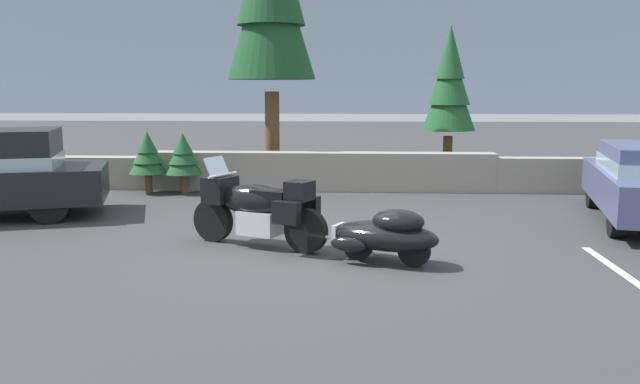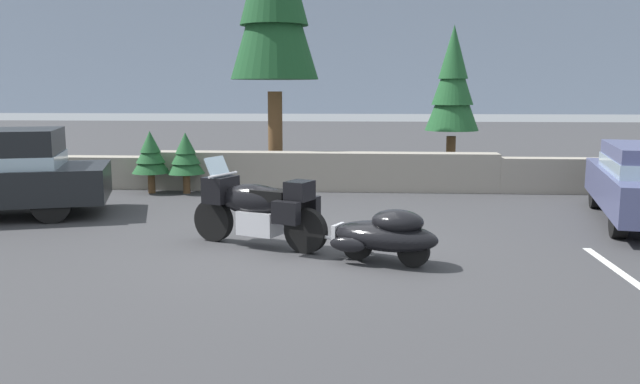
{
  "view_description": "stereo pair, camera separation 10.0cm",
  "coord_description": "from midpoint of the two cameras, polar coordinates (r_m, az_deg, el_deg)",
  "views": [
    {
      "loc": [
        0.8,
        -9.51,
        2.35
      ],
      "look_at": [
        0.25,
        0.07,
        0.85
      ],
      "focal_mm": 36.83,
      "sensor_mm": 36.0,
      "label": 1
    },
    {
      "loc": [
        0.9,
        -9.51,
        2.35
      ],
      "look_at": [
        0.25,
        0.07,
        0.85
      ],
      "focal_mm": 36.83,
      "sensor_mm": 36.0,
      "label": 2
    }
  ],
  "objects": [
    {
      "name": "car_shaped_trailer",
      "position": [
        8.97,
        5.45,
        -3.64
      ],
      "size": [
        2.16,
        1.25,
        0.76
      ],
      "color": "black",
      "rests_on": "ground"
    },
    {
      "name": "pine_sapling_near",
      "position": [
        15.23,
        -12.0,
        3.12
      ],
      "size": [
        0.85,
        0.85,
        1.39
      ],
      "color": "brown",
      "rests_on": "ground"
    },
    {
      "name": "ground_plane",
      "position": [
        9.83,
        -1.79,
        -4.95
      ],
      "size": [
        80.0,
        80.0,
        0.0
      ],
      "primitive_type": "plane",
      "color": "#38383A"
    },
    {
      "name": "parking_stripe_marker",
      "position": [
        9.01,
        25.45,
        -7.09
      ],
      "size": [
        0.12,
        3.6,
        0.01
      ],
      "primitive_type": "cube",
      "color": "silver",
      "rests_on": "ground"
    },
    {
      "name": "touring_motorcycle",
      "position": [
        9.87,
        -5.77,
        -1.24
      ],
      "size": [
        2.17,
        1.29,
        1.33
      ],
      "color": "black",
      "rests_on": "ground"
    },
    {
      "name": "pine_sapling_farther",
      "position": [
        15.45,
        -14.93,
        3.17
      ],
      "size": [
        0.85,
        0.85,
        1.43
      ],
      "color": "brown",
      "rests_on": "ground"
    },
    {
      "name": "stone_guard_wall",
      "position": [
        15.44,
        -0.65,
        1.68
      ],
      "size": [
        24.0,
        0.61,
        0.9
      ],
      "color": "gray",
      "rests_on": "ground"
    },
    {
      "name": "pine_tree_secondary",
      "position": [
        17.45,
        11.03,
        9.2
      ],
      "size": [
        1.38,
        1.38,
        3.99
      ],
      "color": "brown",
      "rests_on": "ground"
    },
    {
      "name": "distant_ridgeline",
      "position": [
        105.43,
        2.85,
        11.93
      ],
      "size": [
        240.0,
        80.0,
        16.0
      ],
      "primitive_type": "cube",
      "color": "#99A8BF",
      "rests_on": "ground"
    }
  ]
}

